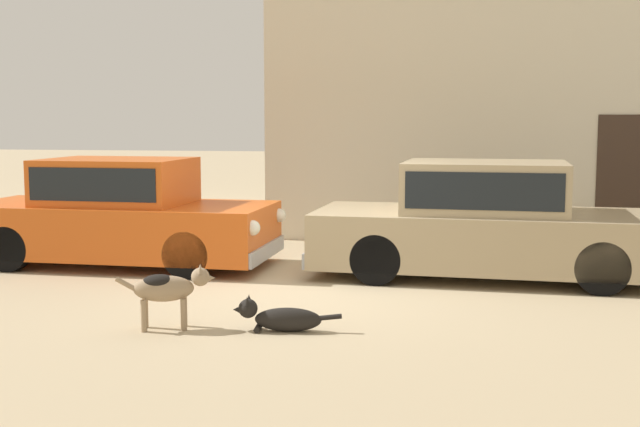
{
  "coord_description": "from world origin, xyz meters",
  "views": [
    {
      "loc": [
        1.73,
        -9.5,
        2.05
      ],
      "look_at": [
        0.09,
        0.2,
        0.9
      ],
      "focal_mm": 46.04,
      "sensor_mm": 36.0,
      "label": 1
    }
  ],
  "objects_px": {
    "parked_sedan_second": "(487,221)",
    "stray_dog_spotted": "(168,288)",
    "parked_sedan_nearest": "(120,213)",
    "stray_dog_tan": "(279,317)"
  },
  "relations": [
    {
      "from": "stray_dog_spotted",
      "to": "stray_dog_tan",
      "type": "xyz_separation_m",
      "value": [
        1.09,
        0.09,
        -0.27
      ]
    },
    {
      "from": "parked_sedan_nearest",
      "to": "stray_dog_spotted",
      "type": "relative_size",
      "value": 4.68
    },
    {
      "from": "parked_sedan_nearest",
      "to": "stray_dog_spotted",
      "type": "bearing_deg",
      "value": -58.29
    },
    {
      "from": "parked_sedan_second",
      "to": "stray_dog_tan",
      "type": "xyz_separation_m",
      "value": [
        -2.05,
        -3.12,
        -0.6
      ]
    },
    {
      "from": "parked_sedan_second",
      "to": "parked_sedan_nearest",
      "type": "bearing_deg",
      "value": -177.48
    },
    {
      "from": "parked_sedan_nearest",
      "to": "stray_dog_spotted",
      "type": "xyz_separation_m",
      "value": [
        1.89,
        -3.27,
        -0.32
      ]
    },
    {
      "from": "parked_sedan_nearest",
      "to": "stray_dog_tan",
      "type": "height_order",
      "value": "parked_sedan_nearest"
    },
    {
      "from": "parked_sedan_second",
      "to": "stray_dog_spotted",
      "type": "distance_m",
      "value": 4.5
    },
    {
      "from": "parked_sedan_second",
      "to": "stray_dog_spotted",
      "type": "relative_size",
      "value": 4.96
    },
    {
      "from": "parked_sedan_second",
      "to": "stray_dog_spotted",
      "type": "xyz_separation_m",
      "value": [
        -3.14,
        -3.21,
        -0.32
      ]
    }
  ]
}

